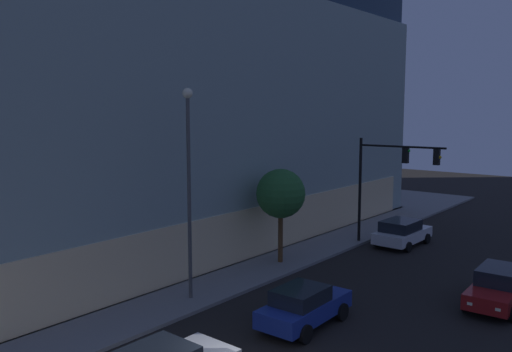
{
  "coord_description": "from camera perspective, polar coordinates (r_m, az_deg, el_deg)",
  "views": [
    {
      "loc": [
        -10.77,
        -9.27,
        8.22
      ],
      "look_at": [
        6.27,
        4.61,
        5.47
      ],
      "focal_mm": 36.91,
      "sensor_mm": 36.0,
      "label": 1
    }
  ],
  "objects": [
    {
      "name": "traffic_light_far_corner",
      "position": [
        32.11,
        14.36,
        0.64
      ],
      "size": [
        0.45,
        5.22,
        6.41
      ],
      "color": "black",
      "rests_on": "sidewalk_corner"
    },
    {
      "name": "car_blue",
      "position": [
        20.76,
        5.21,
        -13.82
      ],
      "size": [
        4.32,
        2.04,
        1.58
      ],
      "color": "navy",
      "rests_on": "ground"
    },
    {
      "name": "car_red",
      "position": [
        24.87,
        24.73,
        -10.83
      ],
      "size": [
        4.47,
        2.1,
        1.61
      ],
      "color": "maroon",
      "rests_on": "ground"
    },
    {
      "name": "modern_building",
      "position": [
        40.66,
        -15.51,
        7.91
      ],
      "size": [
        36.28,
        30.51,
        18.06
      ],
      "color": "#4C4C51",
      "rests_on": "ground"
    },
    {
      "name": "street_lamp_sidewalk",
      "position": [
        22.34,
        -7.3,
        0.6
      ],
      "size": [
        0.44,
        0.44,
        9.0
      ],
      "color": "#4A4A4A",
      "rests_on": "sidewalk_corner"
    },
    {
      "name": "sidewalk_tree",
      "position": [
        27.82,
        2.7,
        -1.95
      ],
      "size": [
        2.61,
        2.61,
        5.02
      ],
      "color": "#55381E",
      "rests_on": "sidewalk_corner"
    },
    {
      "name": "car_white",
      "position": [
        33.55,
        15.53,
        -5.89
      ],
      "size": [
        4.41,
        2.31,
        1.59
      ],
      "color": "silver",
      "rests_on": "ground"
    }
  ]
}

